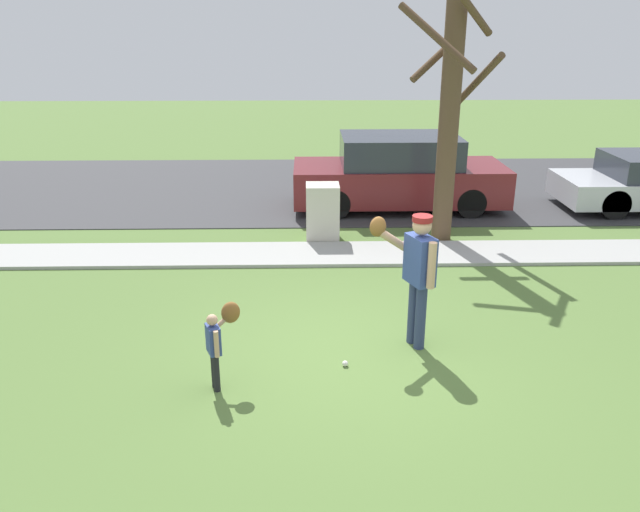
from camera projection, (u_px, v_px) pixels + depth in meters
The scene contains 9 objects.
ground_plane at pixel (340, 257), 11.40m from camera, with size 48.00×48.00×0.00m, color #567538.
sidewalk_strip at pixel (340, 254), 11.48m from camera, with size 36.00×1.20×0.06m, color #A3A39E.
road_surface at pixel (330, 187), 16.17m from camera, with size 36.00×6.80×0.02m, color #38383A.
person_adult at pixel (416, 267), 7.93m from camera, with size 0.86×0.59×1.78m.
person_child at pixel (219, 336), 7.16m from camera, with size 0.41×0.49×1.00m.
baseball at pixel (345, 364), 7.79m from camera, with size 0.07×0.07×0.07m, color white.
utility_cabinet at pixel (323, 212), 12.13m from camera, with size 0.63×0.56×1.10m, color beige.
street_tree_near at pixel (450, 111), 11.48m from camera, with size 1.84×1.88×4.63m.
parked_suv_maroon at pixel (399, 174), 14.14m from camera, with size 4.70×1.90×1.63m.
Camera 1 is at (-0.60, -7.16, 4.01)m, focal length 35.42 mm.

